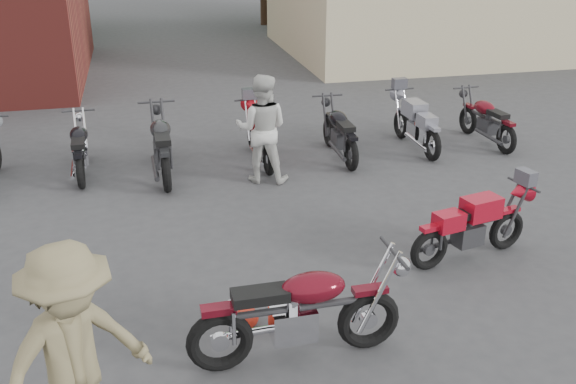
{
  "coord_description": "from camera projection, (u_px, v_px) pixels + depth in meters",
  "views": [
    {
      "loc": [
        -1.55,
        -5.91,
        4.21
      ],
      "look_at": [
        0.23,
        1.65,
        0.9
      ],
      "focal_mm": 40.0,
      "sensor_mm": 36.0,
      "label": 1
    }
  ],
  "objects": [
    {
      "name": "ground",
      "position": [
        301.0,
        322.0,
        7.27
      ],
      "size": [
        90.0,
        90.0,
        0.0
      ],
      "primitive_type": "plane",
      "color": "#37373A"
    },
    {
      "name": "vintage_motorcycle",
      "position": [
        301.0,
        306.0,
        6.44
      ],
      "size": [
        2.17,
        0.74,
        1.25
      ],
      "primitive_type": null,
      "rotation": [
        0.0,
        0.0,
        0.01
      ],
      "color": "#550A15",
      "rests_on": "ground"
    },
    {
      "name": "sportbike",
      "position": [
        473.0,
        223.0,
        8.45
      ],
      "size": [
        1.88,
        0.97,
        1.04
      ],
      "primitive_type": null,
      "rotation": [
        0.0,
        0.0,
        0.22
      ],
      "color": "#A90E20",
      "rests_on": "ground"
    },
    {
      "name": "helmet",
      "position": [
        247.0,
        317.0,
        7.15
      ],
      "size": [
        0.3,
        0.3,
        0.24
      ],
      "primitive_type": "ellipsoid",
      "rotation": [
        0.0,
        0.0,
        -0.16
      ],
      "color": "red",
      "rests_on": "ground"
    },
    {
      "name": "person_light",
      "position": [
        262.0,
        129.0,
        10.87
      ],
      "size": [
        1.09,
        0.96,
        1.87
      ],
      "primitive_type": "imported",
      "rotation": [
        0.0,
        0.0,
        2.81
      ],
      "color": "silver",
      "rests_on": "ground"
    },
    {
      "name": "person_tan",
      "position": [
        75.0,
        358.0,
        5.09
      ],
      "size": [
        1.5,
        1.31,
        2.01
      ],
      "primitive_type": "imported",
      "rotation": [
        0.0,
        0.0,
        0.54
      ],
      "color": "olive",
      "rests_on": "ground"
    },
    {
      "name": "row_bike_2",
      "position": [
        80.0,
        146.0,
        11.3
      ],
      "size": [
        0.67,
        1.86,
        1.07
      ],
      "primitive_type": null,
      "rotation": [
        0.0,
        0.0,
        1.6
      ],
      "color": "black",
      "rests_on": "ground"
    },
    {
      "name": "row_bike_3",
      "position": [
        162.0,
        142.0,
        11.24
      ],
      "size": [
        0.73,
        2.13,
        1.23
      ],
      "primitive_type": null,
      "rotation": [
        0.0,
        0.0,
        1.59
      ],
      "color": "black",
      "rests_on": "ground"
    },
    {
      "name": "row_bike_4",
      "position": [
        260.0,
        133.0,
        11.9
      ],
      "size": [
        0.67,
        1.91,
        1.1
      ],
      "primitive_type": null,
      "rotation": [
        0.0,
        0.0,
        1.6
      ],
      "color": "#AD0E18",
      "rests_on": "ground"
    },
    {
      "name": "row_bike_5",
      "position": [
        340.0,
        129.0,
        12.1
      ],
      "size": [
        0.65,
        1.93,
        1.12
      ],
      "primitive_type": null,
      "rotation": [
        0.0,
        0.0,
        1.56
      ],
      "color": "black",
      "rests_on": "ground"
    },
    {
      "name": "row_bike_6",
      "position": [
        416.0,
        121.0,
        12.58
      ],
      "size": [
        0.69,
        1.95,
        1.12
      ],
      "primitive_type": null,
      "rotation": [
        0.0,
        0.0,
        1.6
      ],
      "color": "gray",
      "rests_on": "ground"
    },
    {
      "name": "row_bike_7",
      "position": [
        487.0,
        117.0,
        12.9
      ],
      "size": [
        0.76,
        1.9,
        1.08
      ],
      "primitive_type": null,
      "rotation": [
        0.0,
        0.0,
        1.65
      ],
      "color": "#570A14",
      "rests_on": "ground"
    }
  ]
}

